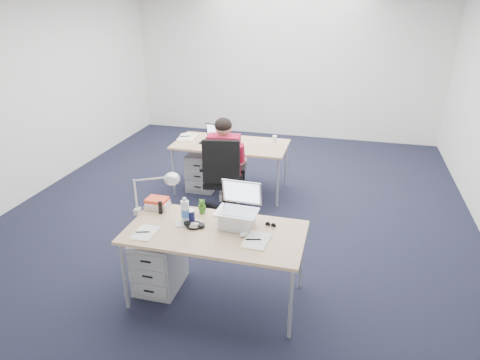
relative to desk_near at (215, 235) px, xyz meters
name	(u,v)px	position (x,y,z in m)	size (l,w,h in m)	color
floor	(240,210)	(-0.24, 1.80, -0.68)	(7.00, 7.00, 0.00)	black
room	(239,82)	(-0.24, 1.80, 1.03)	(6.02, 7.02, 2.80)	white
desk_near	(215,235)	(0.00, 0.00, 0.00)	(1.60, 0.80, 0.73)	tan
desk_far	(231,147)	(-0.52, 2.39, 0.00)	(1.60, 0.80, 0.73)	tan
office_chair	(224,194)	(-0.40, 1.60, -0.37)	(0.80, 0.80, 1.10)	black
seated_person	(226,164)	(-0.42, 1.78, -0.03)	(0.42, 0.72, 1.30)	#BE1B3C
drawer_pedestal_near	(159,262)	(-0.59, 0.04, -0.41)	(0.40, 0.50, 0.55)	#9FA3A5
drawer_pedestal_far	(203,170)	(-0.95, 2.38, -0.41)	(0.40, 0.50, 0.55)	#9FA3A5
silver_laptop	(237,207)	(0.17, 0.13, 0.24)	(0.37, 0.29, 0.39)	silver
wireless_keyboard	(189,223)	(-0.27, 0.06, 0.05)	(0.25, 0.10, 0.01)	white
computer_mouse	(244,234)	(0.27, -0.01, 0.06)	(0.06, 0.10, 0.04)	white
headphones	(194,225)	(-0.21, 0.03, 0.06)	(0.20, 0.16, 0.03)	black
can_koozie	(191,216)	(-0.27, 0.11, 0.11)	(0.07, 0.07, 0.12)	#151844
water_bottle	(185,210)	(-0.31, 0.09, 0.17)	(0.08, 0.08, 0.25)	silver
bear_figurine	(202,206)	(-0.22, 0.29, 0.12)	(0.08, 0.06, 0.15)	#25681B
book_stack	(157,203)	(-0.69, 0.29, 0.10)	(0.22, 0.16, 0.10)	silver
cordless_phone	(160,208)	(-0.61, 0.18, 0.11)	(0.03, 0.02, 0.13)	black
papers_left	(144,233)	(-0.59, -0.20, 0.05)	(0.18, 0.26, 0.01)	#F9D690
papers_right	(255,241)	(0.39, -0.08, 0.05)	(0.20, 0.29, 0.01)	#F9D690
sunglasses	(271,225)	(0.47, 0.21, 0.06)	(0.10, 0.05, 0.02)	black
desk_lamp	(150,193)	(-0.67, 0.12, 0.29)	(0.43, 0.16, 0.49)	silver
dark_laptop	(214,134)	(-0.76, 2.35, 0.18)	(0.36, 0.35, 0.26)	black
far_cup	(275,139)	(0.07, 2.61, 0.09)	(0.07, 0.07, 0.09)	white
far_papers	(187,137)	(-1.23, 2.49, 0.05)	(0.24, 0.34, 0.01)	white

